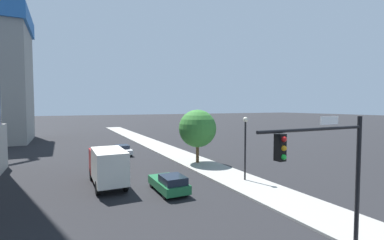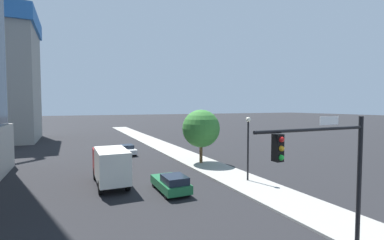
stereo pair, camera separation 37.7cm
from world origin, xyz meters
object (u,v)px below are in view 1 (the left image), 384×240
Objects in this scene: traffic_light_pole at (328,159)px; car_white at (122,150)px; box_truck at (107,165)px; street_lamp at (245,139)px; car_green at (169,183)px; street_tree at (197,129)px.

traffic_light_pole is 29.57m from car_white.
box_truck is (-4.03, -14.01, 1.14)m from car_white.
car_white is at bearing 73.94° from box_truck.
traffic_light_pole is 16.88m from box_truck.
car_green is (-7.12, 0.16, -3.10)m from street_lamp.
street_lamp is 12.00m from box_truck.
street_lamp is 1.18× the size of car_white.
street_lamp reaches higher than car_green.
street_tree is 12.27m from car_white.
street_tree is (3.75, 19.46, -0.29)m from traffic_light_pole.
street_tree is 0.94× the size of box_truck.
traffic_light_pole is 1.38× the size of car_green.
traffic_light_pole reaches higher than street_lamp.
box_truck reaches higher than car_white.
street_tree reaches higher than box_truck.
box_truck reaches higher than car_green.
traffic_light_pole is 1.00× the size of street_tree.
car_green is 0.68× the size of box_truck.
street_lamp is (4.23, 11.23, -0.57)m from traffic_light_pole.
traffic_light_pole reaches higher than box_truck.
street_lamp reaches higher than box_truck.
box_truck is at bearing 136.73° from car_green.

